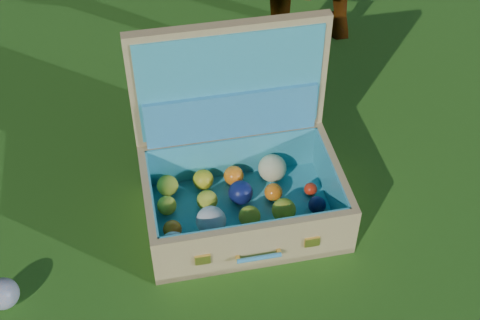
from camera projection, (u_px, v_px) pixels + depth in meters
The scene contains 3 objects.
ground at pixel (257, 275), 1.66m from camera, with size 60.00×60.00×0.00m, color #215114.
stray_ball at pixel (3, 294), 1.58m from camera, with size 0.08×0.08×0.08m, color teal.
suitcase at pixel (238, 167), 1.74m from camera, with size 0.53×0.41×0.49m.
Camera 1 is at (-0.18, -0.97, 1.37)m, focal length 50.00 mm.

